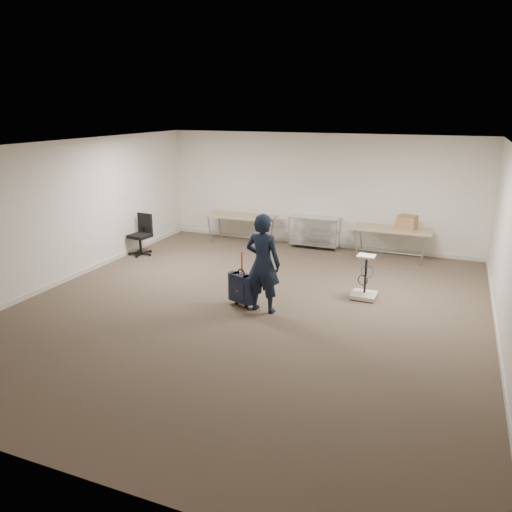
% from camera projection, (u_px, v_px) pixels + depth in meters
% --- Properties ---
extents(ground, '(9.00, 9.00, 0.00)m').
position_uv_depth(ground, '(250.00, 308.00, 8.83)').
color(ground, '#423728').
rests_on(ground, ground).
extents(room_shell, '(8.00, 9.00, 9.00)m').
position_uv_depth(room_shell, '(276.00, 281.00, 10.04)').
color(room_shell, white).
rests_on(room_shell, ground).
extents(folding_table_left, '(1.80, 0.75, 0.73)m').
position_uv_depth(folding_table_left, '(241.00, 217.00, 12.82)').
color(folding_table_left, tan).
rests_on(folding_table_left, ground).
extents(folding_table_right, '(1.80, 0.75, 0.73)m').
position_uv_depth(folding_table_right, '(392.00, 231.00, 11.46)').
color(folding_table_right, tan).
rests_on(folding_table_right, ground).
extents(wire_shelf, '(1.22, 0.47, 0.80)m').
position_uv_depth(wire_shelf, '(315.00, 231.00, 12.43)').
color(wire_shelf, silver).
rests_on(wire_shelf, ground).
extents(person, '(0.66, 0.46, 1.73)m').
position_uv_depth(person, '(263.00, 263.00, 8.45)').
color(person, black).
rests_on(person, ground).
extents(suitcase, '(0.41, 0.31, 1.00)m').
position_uv_depth(suitcase, '(241.00, 288.00, 8.80)').
color(suitcase, black).
rests_on(suitcase, ground).
extents(office_chair, '(0.59, 0.59, 0.97)m').
position_uv_depth(office_chair, '(141.00, 242.00, 11.93)').
color(office_chair, black).
rests_on(office_chair, ground).
extents(equipment_cart, '(0.46, 0.46, 0.83)m').
position_uv_depth(equipment_cart, '(364.00, 287.00, 9.22)').
color(equipment_cart, beige).
rests_on(equipment_cart, ground).
extents(cardboard_box, '(0.47, 0.39, 0.31)m').
position_uv_depth(cardboard_box, '(407.00, 222.00, 11.38)').
color(cardboard_box, '#926244').
rests_on(cardboard_box, folding_table_right).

